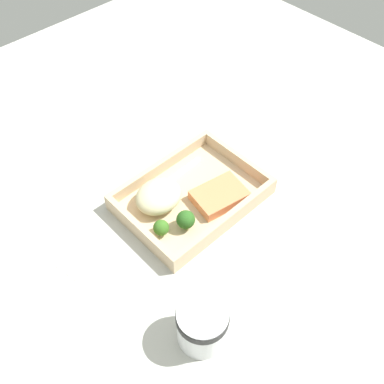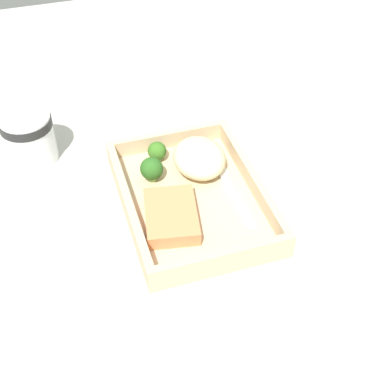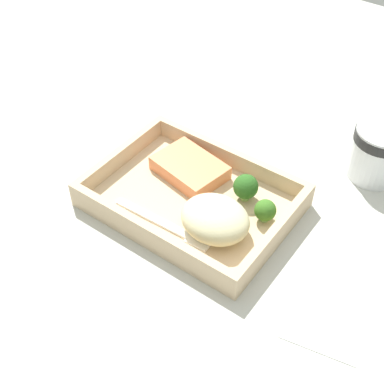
# 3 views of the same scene
# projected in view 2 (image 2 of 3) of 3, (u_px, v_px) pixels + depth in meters

# --- Properties ---
(ground_plane) EXTENTS (1.60, 1.60, 0.02)m
(ground_plane) POSITION_uv_depth(u_px,v_px,m) (192.00, 209.00, 0.84)
(ground_plane) COLOR #B8B9AF
(takeout_tray) EXTENTS (0.29, 0.21, 0.01)m
(takeout_tray) POSITION_uv_depth(u_px,v_px,m) (192.00, 202.00, 0.83)
(takeout_tray) COLOR #CBAF89
(takeout_tray) RESTS_ON ground_plane
(tray_rim) EXTENTS (0.29, 0.21, 0.03)m
(tray_rim) POSITION_uv_depth(u_px,v_px,m) (192.00, 192.00, 0.81)
(tray_rim) COLOR #CBAF89
(tray_rim) RESTS_ON takeout_tray
(salmon_fillet) EXTENTS (0.12, 0.09, 0.02)m
(salmon_fillet) POSITION_uv_depth(u_px,v_px,m) (171.00, 216.00, 0.78)
(salmon_fillet) COLOR #EB8653
(salmon_fillet) RESTS_ON takeout_tray
(mashed_potatoes) EXTENTS (0.10, 0.08, 0.05)m
(mashed_potatoes) POSITION_uv_depth(u_px,v_px,m) (199.00, 158.00, 0.86)
(mashed_potatoes) COLOR beige
(mashed_potatoes) RESTS_ON takeout_tray
(broccoli_floret_1) EXTENTS (0.04, 0.04, 0.04)m
(broccoli_floret_1) POSITION_uv_depth(u_px,v_px,m) (152.00, 169.00, 0.84)
(broccoli_floret_1) COLOR #7DA358
(broccoli_floret_1) RESTS_ON takeout_tray
(broccoli_floret_2) EXTENTS (0.03, 0.03, 0.04)m
(broccoli_floret_2) POSITION_uv_depth(u_px,v_px,m) (157.00, 151.00, 0.88)
(broccoli_floret_2) COLOR #739D58
(broccoli_floret_2) RESTS_ON takeout_tray
(fork) EXTENTS (0.16, 0.02, 0.00)m
(fork) POSITION_uv_depth(u_px,v_px,m) (230.00, 187.00, 0.84)
(fork) COLOR white
(fork) RESTS_ON takeout_tray
(paper_cup) EXTENTS (0.08, 0.08, 0.09)m
(paper_cup) POSITION_uv_depth(u_px,v_px,m) (29.00, 136.00, 0.88)
(paper_cup) COLOR white
(paper_cup) RESTS_ON ground_plane
(receipt_slip) EXTENTS (0.11, 0.14, 0.00)m
(receipt_slip) POSITION_uv_depth(u_px,v_px,m) (177.00, 112.00, 1.01)
(receipt_slip) COLOR white
(receipt_slip) RESTS_ON ground_plane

